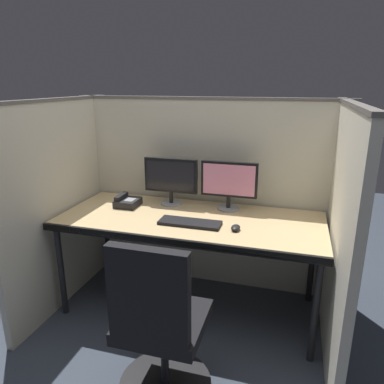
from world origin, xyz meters
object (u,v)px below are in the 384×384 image
desk (190,225)px  keyboard_main (190,223)px  monitor_left (171,178)px  office_chair (161,343)px  desk_phone (127,202)px  computer_mouse (236,228)px  monitor_right (229,182)px

desk → keyboard_main: keyboard_main is taller
monitor_left → keyboard_main: 0.50m
desk → office_chair: size_ratio=1.95×
monitor_left → desk_phone: monitor_left is taller
desk → desk_phone: desk_phone is taller
office_chair → computer_mouse: size_ratio=10.16×
desk_phone → computer_mouse: bearing=-15.4°
desk → monitor_right: monitor_right is taller
keyboard_main → computer_mouse: bearing=-2.8°
office_chair → computer_mouse: bearing=71.8°
office_chair → desk_phone: office_chair is taller
desk → office_chair: bearing=-83.7°
desk → office_chair: 0.92m
desk_phone → desk: bearing=-12.6°
monitor_left → desk_phone: size_ratio=2.26×
monitor_right → keyboard_main: 0.47m
monitor_left → monitor_right: size_ratio=1.00×
office_chair → monitor_right: size_ratio=2.27×
desk → computer_mouse: bearing=-19.5°
monitor_right → desk_phone: 0.82m
monitor_right → desk_phone: monitor_right is taller
office_chair → keyboard_main: 0.84m
monitor_right → computer_mouse: 0.46m
desk → monitor_right: 0.44m
desk → monitor_left: monitor_left is taller
keyboard_main → computer_mouse: (0.32, -0.02, 0.01)m
keyboard_main → desk_phone: bearing=158.3°
office_chair → keyboard_main: bearing=96.1°
monitor_left → desk_phone: bearing=-156.7°
office_chair → monitor_left: (-0.33, 1.12, 0.59)m
keyboard_main → computer_mouse: 0.32m
keyboard_main → computer_mouse: computer_mouse is taller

